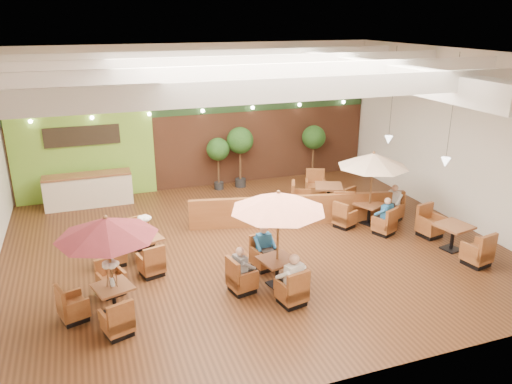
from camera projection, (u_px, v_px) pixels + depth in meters
name	position (u px, v px, depth m)	size (l,w,h in m)	color
room	(246.00, 117.00, 14.72)	(14.04, 14.00, 5.52)	#381E0F
service_counter	(89.00, 190.00, 17.73)	(3.00, 0.75, 1.18)	beige
booth_divider	(299.00, 210.00, 16.18)	(7.10, 0.18, 0.98)	brown
table_0	(106.00, 244.00, 10.88)	(2.37, 2.50, 2.43)	brown
table_1	(276.00, 218.00, 12.03)	(2.47, 2.58, 2.55)	brown
table_2	(372.00, 175.00, 15.82)	(2.55, 2.55, 2.45)	brown
table_3	(138.00, 247.00, 13.72)	(1.75, 2.51, 1.49)	brown
table_4	(452.00, 238.00, 14.44)	(1.04, 2.74, 0.99)	brown
table_5	(320.00, 198.00, 17.53)	(2.12, 3.00, 1.05)	brown
topiary_0	(218.00, 151.00, 19.12)	(0.88, 0.88, 2.05)	black
topiary_1	(240.00, 143.00, 19.31)	(1.03, 1.03, 2.40)	black
topiary_2	(314.00, 139.00, 20.34)	(0.97, 0.97, 2.24)	black
diner_0	(292.00, 274.00, 11.58)	(0.47, 0.43, 0.86)	silver
diner_1	(264.00, 243.00, 13.24)	(0.39, 0.31, 0.77)	#236097
diner_2	(242.00, 264.00, 12.12)	(0.38, 0.42, 0.76)	slate
diner_3	(385.00, 212.00, 15.34)	(0.42, 0.40, 0.76)	#236097
diner_4	(393.00, 199.00, 16.42)	(0.42, 0.44, 0.77)	silver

